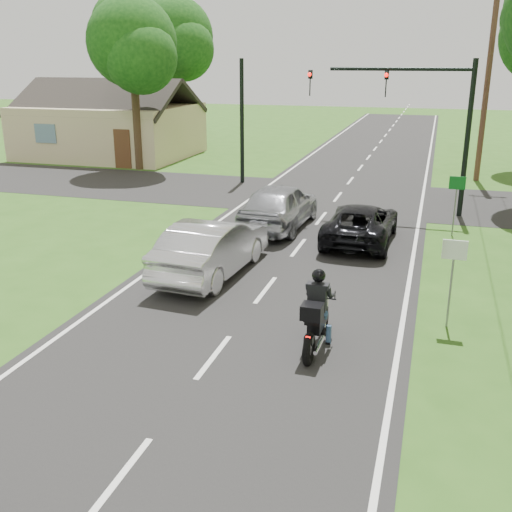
# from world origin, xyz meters

# --- Properties ---
(ground) EXTENTS (140.00, 140.00, 0.00)m
(ground) POSITION_xyz_m (0.00, 0.00, 0.00)
(ground) COLOR #2A5317
(ground) RESTS_ON ground
(road) EXTENTS (8.00, 100.00, 0.01)m
(road) POSITION_xyz_m (0.00, 10.00, 0.01)
(road) COLOR black
(road) RESTS_ON ground
(cross_road) EXTENTS (60.00, 7.00, 0.01)m
(cross_road) POSITION_xyz_m (0.00, 16.00, 0.01)
(cross_road) COLOR black
(cross_road) RESTS_ON ground
(motorcycle_rider) EXTENTS (0.61, 2.14, 1.84)m
(motorcycle_rider) POSITION_xyz_m (1.98, 0.97, 0.72)
(motorcycle_rider) COLOR black
(motorcycle_rider) RESTS_ON ground
(dark_suv) EXTENTS (2.25, 4.72, 1.30)m
(dark_suv) POSITION_xyz_m (1.86, 9.31, 0.66)
(dark_suv) COLOR black
(dark_suv) RESTS_ON road
(silver_sedan) EXTENTS (2.05, 5.02, 1.62)m
(silver_sedan) POSITION_xyz_m (-1.83, 4.79, 0.82)
(silver_sedan) COLOR silver
(silver_sedan) RESTS_ON road
(silver_suv) EXTENTS (2.22, 5.05, 1.69)m
(silver_suv) POSITION_xyz_m (-1.25, 10.23, 0.86)
(silver_suv) COLOR #97999E
(silver_suv) RESTS_ON road
(traffic_signal) EXTENTS (6.38, 0.44, 6.00)m
(traffic_signal) POSITION_xyz_m (3.34, 14.00, 4.14)
(traffic_signal) COLOR black
(traffic_signal) RESTS_ON ground
(signal_pole_far) EXTENTS (0.20, 0.20, 6.00)m
(signal_pole_far) POSITION_xyz_m (-5.20, 18.00, 3.00)
(signal_pole_far) COLOR black
(signal_pole_far) RESTS_ON ground
(utility_pole_far) EXTENTS (1.60, 0.28, 10.00)m
(utility_pole_far) POSITION_xyz_m (6.20, 22.00, 5.08)
(utility_pole_far) COLOR brown
(utility_pole_far) RESTS_ON ground
(sign_white) EXTENTS (0.55, 0.07, 2.12)m
(sign_white) POSITION_xyz_m (4.70, 2.98, 1.60)
(sign_white) COLOR slate
(sign_white) RESTS_ON ground
(sign_green) EXTENTS (0.55, 0.07, 2.12)m
(sign_green) POSITION_xyz_m (4.90, 10.98, 1.60)
(sign_green) COLOR slate
(sign_green) RESTS_ON ground
(tree_left_near) EXTENTS (5.12, 4.96, 9.22)m
(tree_left_near) POSITION_xyz_m (-11.73, 19.78, 6.53)
(tree_left_near) COLOR #332316
(tree_left_near) RESTS_ON ground
(tree_left_far) EXTENTS (5.76, 5.58, 10.14)m
(tree_left_far) POSITION_xyz_m (-13.70, 29.76, 7.13)
(tree_left_far) COLOR #332316
(tree_left_far) RESTS_ON ground
(house) EXTENTS (10.20, 8.00, 4.84)m
(house) POSITION_xyz_m (-16.00, 24.00, 1.77)
(house) COLOR tan
(house) RESTS_ON ground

